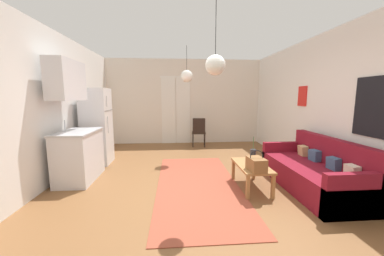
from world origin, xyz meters
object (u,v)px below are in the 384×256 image
Objects in this scene: couch at (315,173)px; accent_chair at (199,131)px; bamboo_vase at (253,156)px; pendant_lamp_near at (215,65)px; handbag at (256,164)px; pendant_lamp_far at (187,76)px; refrigerator at (97,126)px; coffee_table at (251,168)px.

couch is 3.64m from accent_chair.
pendant_lamp_near is (-0.81, -0.75, 1.39)m from bamboo_vase.
handbag is 2.83m from pendant_lamp_far.
accent_chair is at bearing 86.62° from pendant_lamp_near.
accent_chair is (-0.50, 3.47, -0.02)m from handbag.
accent_chair is at bearing 70.95° from pendant_lamp_far.
accent_chair is 0.96× the size of pendant_lamp_near.
pendant_lamp_near reaches higher than refrigerator.
coffee_table is at bearing -28.46° from refrigerator.
couch is 1.14× the size of refrigerator.
handbag is at bearing -97.77° from coffee_table.
couch is 4.23× the size of bamboo_vase.
refrigerator is at bearing 152.86° from bamboo_vase.
bamboo_vase is 1.38× the size of handbag.
couch reaches higher than coffee_table.
handbag is (-1.10, -0.20, 0.24)m from couch.
coffee_table is at bearing -121.66° from bamboo_vase.
handbag is at bearing 103.46° from accent_chair.
couch is 2.10× the size of pendant_lamp_near.
coffee_table is 2.70m from pendant_lamp_far.
coffee_table is at bearing 174.19° from couch.
handbag is (-0.08, -0.38, -0.02)m from bamboo_vase.
refrigerator is at bearing 151.54° from coffee_table.
bamboo_vase is 3.14m from accent_chair.
refrigerator is 1.93× the size of accent_chair.
bamboo_vase is at bearing 170.17° from couch.
couch is 2.19× the size of accent_chair.
bamboo_vase reaches higher than coffee_table.
coffee_table is 3.21m from accent_chair.
refrigerator is 1.85× the size of pendant_lamp_near.
coffee_table is 1.88m from pendant_lamp_near.
coffee_table is 0.20m from bamboo_vase.
handbag is 0.39× the size of pendant_lamp_far.
refrigerator is at bearing 146.83° from handbag.
handbag is 0.38× the size of accent_chair.
pendant_lamp_far is at bearing 76.24° from accent_chair.
bamboo_vase is 0.50× the size of pendant_lamp_near.
pendant_lamp_near reaches higher than coffee_table.
pendant_lamp_far is at bearing 113.01° from handbag.
bamboo_vase is 0.39m from handbag.
pendant_lamp_far is at bearing 117.36° from coffee_table.
handbag is at bearing -102.55° from bamboo_vase.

